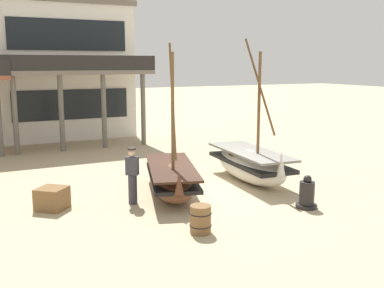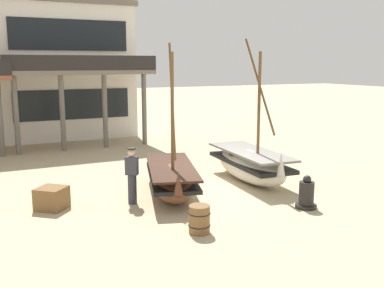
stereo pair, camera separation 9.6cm
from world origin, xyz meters
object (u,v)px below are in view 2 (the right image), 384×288
(cargo_crate, at_px, (52,198))
(fishing_boat_near_left, at_px, (250,164))
(harbor_building_main, at_px, (62,70))
(capstan_winch, at_px, (306,195))
(fishing_boat_centre_large, at_px, (171,178))
(fisherman_by_hull, at_px, (132,176))
(wooden_barrel, at_px, (199,219))

(cargo_crate, bearing_deg, fishing_boat_near_left, 0.70)
(harbor_building_main, bearing_deg, capstan_winch, -78.18)
(fishing_boat_near_left, bearing_deg, harbor_building_main, 105.33)
(fishing_boat_near_left, height_order, capstan_winch, fishing_boat_near_left)
(capstan_winch, height_order, harbor_building_main, harbor_building_main)
(fishing_boat_near_left, relative_size, capstan_winch, 5.13)
(fishing_boat_near_left, bearing_deg, capstan_winch, -93.93)
(fishing_boat_near_left, xyz_separation_m, fishing_boat_centre_large, (-3.18, -0.29, -0.08))
(fisherman_by_hull, distance_m, harbor_building_main, 14.75)
(capstan_winch, bearing_deg, fisherman_by_hull, 148.83)
(capstan_winch, xyz_separation_m, cargo_crate, (-6.60, 3.15, -0.07))
(capstan_winch, bearing_deg, fishing_boat_centre_large, 135.12)
(fishing_boat_centre_large, relative_size, fisherman_by_hull, 2.81)
(fishing_boat_near_left, relative_size, fisherman_by_hull, 2.95)
(fishing_boat_near_left, distance_m, fisherman_by_hull, 4.62)
(capstan_winch, bearing_deg, cargo_crate, 154.48)
(fisherman_by_hull, distance_m, capstan_winch, 5.11)
(fishing_boat_near_left, bearing_deg, fisherman_by_hull, -172.54)
(wooden_barrel, xyz_separation_m, harbor_building_main, (0.09, 17.45, 3.40))
(capstan_winch, distance_m, wooden_barrel, 3.68)
(fishing_boat_near_left, height_order, wooden_barrel, fishing_boat_near_left)
(fishing_boat_centre_large, bearing_deg, wooden_barrel, -102.01)
(cargo_crate, bearing_deg, fishing_boat_centre_large, -3.26)
(fishing_boat_centre_large, distance_m, fisherman_by_hull, 1.46)
(fishing_boat_centre_large, bearing_deg, cargo_crate, 176.74)
(fisherman_by_hull, bearing_deg, fishing_boat_centre_large, 12.42)
(wooden_barrel, bearing_deg, capstan_winch, 5.77)
(fishing_boat_near_left, xyz_separation_m, wooden_barrel, (-3.88, -3.60, -0.26))
(fisherman_by_hull, xyz_separation_m, cargo_crate, (-2.24, 0.52, -0.52))
(capstan_winch, xyz_separation_m, harbor_building_main, (-3.57, 17.08, 3.36))
(wooden_barrel, height_order, harbor_building_main, harbor_building_main)
(wooden_barrel, distance_m, cargo_crate, 4.58)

